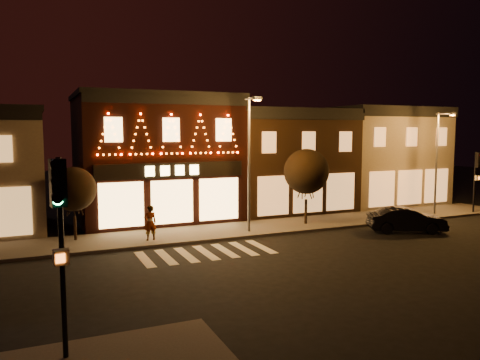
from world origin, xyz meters
TOP-DOWN VIEW (x-y plane):
  - ground at (0.00, 0.00)m, footprint 120.00×120.00m
  - sidewalk_far at (2.00, 8.00)m, footprint 44.00×4.00m
  - building_pulp at (0.00, 13.98)m, footprint 10.20×8.34m
  - building_right_a at (9.50, 13.99)m, footprint 9.20×8.28m
  - building_right_b at (18.50, 13.99)m, footprint 9.20×8.28m
  - traffic_signal_near at (-7.01, -5.11)m, footprint 0.40×0.54m
  - traffic_signal_far at (21.35, 6.45)m, footprint 0.39×0.50m
  - streetlamp_mid at (3.70, 6.84)m, footprint 0.57×1.76m
  - streetlamp_right at (18.24, 7.07)m, footprint 0.54×1.62m
  - tree_left at (-5.65, 8.78)m, footprint 2.33×2.33m
  - tree_right at (7.96, 7.71)m, footprint 2.80×2.80m
  - dark_sedan at (12.41, 3.75)m, footprint 4.65×3.26m
  - pedestrian at (-2.00, 7.13)m, footprint 0.71×0.50m

SIDE VIEW (x-z plane):
  - ground at x=0.00m, z-range 0.00..0.00m
  - sidewalk_far at x=2.00m, z-range 0.00..0.15m
  - dark_sedan at x=12.41m, z-range 0.00..1.45m
  - pedestrian at x=-2.00m, z-range 0.15..2.02m
  - tree_left at x=-5.65m, z-range 0.93..4.82m
  - traffic_signal_far at x=21.35m, z-range 1.07..5.38m
  - tree_right at x=7.96m, z-range 1.09..5.77m
  - traffic_signal_near at x=-7.01m, z-range 1.20..6.31m
  - building_right_a at x=9.50m, z-range 0.01..7.51m
  - building_right_b at x=18.50m, z-range 0.01..7.81m
  - building_pulp at x=0.00m, z-range 0.01..8.31m
  - streetlamp_right at x=18.24m, z-range 0.76..7.81m
  - streetlamp_mid at x=3.70m, z-range 0.82..8.47m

